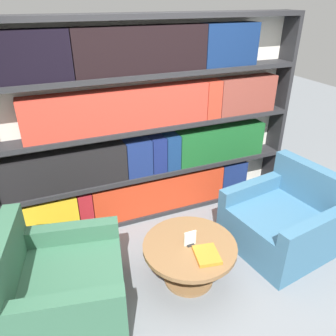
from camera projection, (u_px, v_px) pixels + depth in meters
The scene contains 7 objects.
ground_plane at pixel (204, 281), 3.03m from camera, with size 14.00×14.00×0.00m, color slate.
bookshelf at pixel (149, 128), 3.52m from camera, with size 3.34×0.30×2.21m.
armchair_left at pixel (60, 287), 2.61m from camera, with size 1.08×1.08×0.82m.
armchair_right at pixel (283, 222), 3.37m from camera, with size 1.04×1.03×0.82m.
coffee_table at pixel (189, 254), 2.93m from camera, with size 0.83×0.83×0.41m.
table_sign at pixel (190, 239), 2.85m from camera, with size 0.11×0.06×0.14m.
stray_book at pixel (207, 255), 2.74m from camera, with size 0.24×0.27×0.03m.
Camera 1 is at (-1.15, -1.89, 2.34)m, focal length 35.00 mm.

